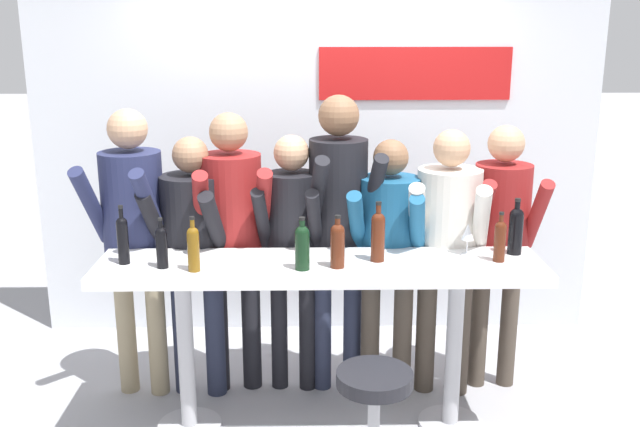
# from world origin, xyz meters

# --- Properties ---
(ground_plane) EXTENTS (40.00, 40.00, 0.00)m
(ground_plane) POSITION_xyz_m (0.00, 0.00, 0.00)
(ground_plane) COLOR #9E9EA3
(back_wall) EXTENTS (4.00, 0.12, 2.78)m
(back_wall) POSITION_xyz_m (0.01, 1.43, 1.39)
(back_wall) COLOR silver
(back_wall) RESTS_ON ground_plane
(tasting_table) EXTENTS (2.40, 0.52, 0.99)m
(tasting_table) POSITION_xyz_m (-0.00, 0.00, 0.82)
(tasting_table) COLOR white
(tasting_table) RESTS_ON ground_plane
(bar_stool) EXTENTS (0.39, 0.39, 0.63)m
(bar_stool) POSITION_xyz_m (0.25, -0.57, 0.42)
(bar_stool) COLOR #B2B2B7
(bar_stool) RESTS_ON ground_plane
(person_far_left) EXTENTS (0.48, 0.60, 1.76)m
(person_far_left) POSITION_xyz_m (-1.09, 0.41, 1.10)
(person_far_left) COLOR gray
(person_far_left) RESTS_ON ground_plane
(person_left) EXTENTS (0.50, 0.58, 1.60)m
(person_left) POSITION_xyz_m (-0.74, 0.40, 0.99)
(person_left) COLOR #23283D
(person_left) RESTS_ON ground_plane
(person_center_left) EXTENTS (0.49, 0.60, 1.74)m
(person_center_left) POSITION_xyz_m (-0.52, 0.45, 1.08)
(person_center_left) COLOR black
(person_center_left) RESTS_ON ground_plane
(person_center) EXTENTS (0.42, 0.53, 1.61)m
(person_center) POSITION_xyz_m (-0.16, 0.45, 1.00)
(person_center) COLOR black
(person_center) RESTS_ON ground_plane
(person_center_right) EXTENTS (0.48, 0.60, 1.83)m
(person_center_right) POSITION_xyz_m (0.12, 0.46, 1.15)
(person_center_right) COLOR #23283D
(person_center_right) RESTS_ON ground_plane
(person_right) EXTENTS (0.49, 0.58, 1.59)m
(person_right) POSITION_xyz_m (0.41, 0.40, 0.98)
(person_right) COLOR #473D33
(person_right) RESTS_ON ground_plane
(person_far_right) EXTENTS (0.51, 0.60, 1.64)m
(person_far_right) POSITION_xyz_m (0.76, 0.39, 1.01)
(person_far_right) COLOR #473D33
(person_far_right) RESTS_ON ground_plane
(person_rightmost) EXTENTS (0.40, 0.51, 1.66)m
(person_rightmost) POSITION_xyz_m (1.10, 0.47, 1.03)
(person_rightmost) COLOR #473D33
(person_rightmost) RESTS_ON ground_plane
(wine_bottle_0) EXTENTS (0.08, 0.08, 0.32)m
(wine_bottle_0) POSITION_xyz_m (1.08, 0.13, 1.13)
(wine_bottle_0) COLOR black
(wine_bottle_0) RESTS_ON tasting_table
(wine_bottle_1) EXTENTS (0.06, 0.06, 0.27)m
(wine_bottle_1) POSITION_xyz_m (-0.83, -0.07, 1.11)
(wine_bottle_1) COLOR black
(wine_bottle_1) RESTS_ON tasting_table
(wine_bottle_2) EXTENTS (0.08, 0.08, 0.28)m
(wine_bottle_2) POSITION_xyz_m (0.09, -0.08, 1.12)
(wine_bottle_2) COLOR #4C1E0F
(wine_bottle_2) RESTS_ON tasting_table
(wine_bottle_3) EXTENTS (0.06, 0.06, 0.27)m
(wine_bottle_3) POSITION_xyz_m (0.96, 0.00, 1.11)
(wine_bottle_3) COLOR #4C1E0F
(wine_bottle_3) RESTS_ON tasting_table
(wine_bottle_4) EXTENTS (0.06, 0.06, 0.29)m
(wine_bottle_4) POSITION_xyz_m (-0.65, -0.13, 1.12)
(wine_bottle_4) COLOR brown
(wine_bottle_4) RESTS_ON tasting_table
(wine_bottle_5) EXTENTS (0.08, 0.08, 0.28)m
(wine_bottle_5) POSITION_xyz_m (-0.10, -0.11, 1.12)
(wine_bottle_5) COLOR black
(wine_bottle_5) RESTS_ON tasting_table
(wine_bottle_6) EXTENTS (0.06, 0.06, 0.32)m
(wine_bottle_6) POSITION_xyz_m (-1.05, 0.00, 1.13)
(wine_bottle_6) COLOR black
(wine_bottle_6) RESTS_ON tasting_table
(wine_bottle_7) EXTENTS (0.07, 0.07, 0.33)m
(wine_bottle_7) POSITION_xyz_m (0.31, 0.02, 1.14)
(wine_bottle_7) COLOR #4C1E0F
(wine_bottle_7) RESTS_ON tasting_table
(wine_glass_0) EXTENTS (0.07, 0.07, 0.18)m
(wine_glass_0) POSITION_xyz_m (0.81, 0.12, 1.11)
(wine_glass_0) COLOR silver
(wine_glass_0) RESTS_ON tasting_table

